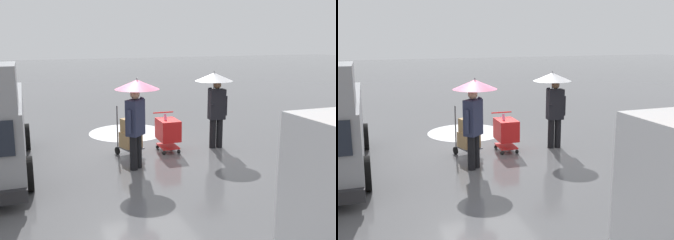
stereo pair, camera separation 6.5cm
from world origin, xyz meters
TOP-DOWN VIEW (x-y plane):
  - ground_plane at (0.00, 0.00)m, footprint 90.00×90.00m
  - slush_patch_near_cluster at (-0.00, -2.48)m, footprint 2.50×2.50m
  - slush_patch_under_van at (-2.68, 3.69)m, footprint 1.72×1.72m
  - shopping_cart_vendor at (-0.49, -0.04)m, footprint 0.58×0.84m
  - hand_dolly_boxes at (0.57, -0.01)m, footprint 0.68×0.81m
  - pedestrian_pink_side at (0.69, 1.03)m, footprint 1.04×1.04m
  - pedestrian_black_side at (-1.83, 0.10)m, footprint 1.04×1.04m

SIDE VIEW (x-z plane):
  - ground_plane at x=0.00m, z-range 0.00..0.00m
  - slush_patch_near_cluster at x=0.00m, z-range 0.00..0.01m
  - slush_patch_under_van at x=-2.68m, z-range 0.00..0.01m
  - hand_dolly_boxes at x=0.57m, z-range -0.10..1.22m
  - shopping_cart_vendor at x=-0.49m, z-range 0.05..1.09m
  - pedestrian_pink_side at x=0.69m, z-range 0.51..2.66m
  - pedestrian_black_side at x=-1.83m, z-range 0.51..2.66m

